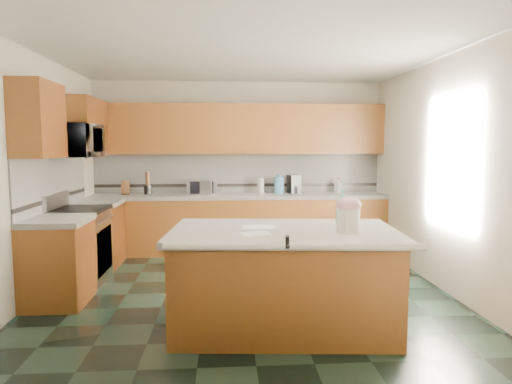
{
  "coord_description": "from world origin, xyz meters",
  "views": [
    {
      "loc": [
        -0.24,
        -5.11,
        1.67
      ],
      "look_at": [
        0.15,
        0.35,
        1.12
      ],
      "focal_mm": 32.0,
      "sensor_mm": 36.0,
      "label": 1
    }
  ],
  "objects": [
    {
      "name": "floor",
      "position": [
        0.0,
        0.0,
        0.0
      ],
      "size": [
        4.6,
        4.6,
        0.0
      ],
      "primitive_type": "plane",
      "color": "black",
      "rests_on": "ground"
    },
    {
      "name": "ceiling",
      "position": [
        0.0,
        0.0,
        2.7
      ],
      "size": [
        4.6,
        4.6,
        0.0
      ],
      "primitive_type": "plane",
      "color": "white",
      "rests_on": "ground"
    },
    {
      "name": "wall_back",
      "position": [
        0.0,
        2.32,
        1.35
      ],
      "size": [
        4.6,
        0.04,
        2.7
      ],
      "primitive_type": "cube",
      "color": "beige",
      "rests_on": "ground"
    },
    {
      "name": "wall_front",
      "position": [
        0.0,
        -2.32,
        1.35
      ],
      "size": [
        4.6,
        0.04,
        2.7
      ],
      "primitive_type": "cube",
      "color": "beige",
      "rests_on": "ground"
    },
    {
      "name": "wall_left",
      "position": [
        -2.32,
        0.0,
        1.35
      ],
      "size": [
        0.04,
        4.6,
        2.7
      ],
      "primitive_type": "cube",
      "color": "beige",
      "rests_on": "ground"
    },
    {
      "name": "wall_right",
      "position": [
        2.32,
        0.0,
        1.35
      ],
      "size": [
        0.04,
        4.6,
        2.7
      ],
      "primitive_type": "cube",
      "color": "beige",
      "rests_on": "ground"
    },
    {
      "name": "back_base_cab",
      "position": [
        0.0,
        2.0,
        0.43
      ],
      "size": [
        4.6,
        0.6,
        0.86
      ],
      "primitive_type": "cube",
      "color": "#3D1A08",
      "rests_on": "ground"
    },
    {
      "name": "back_countertop",
      "position": [
        0.0,
        2.0,
        0.89
      ],
      "size": [
        4.6,
        0.64,
        0.06
      ],
      "primitive_type": "cube",
      "color": "white",
      "rests_on": "back_base_cab"
    },
    {
      "name": "back_upper_cab",
      "position": [
        0.0,
        2.13,
        1.94
      ],
      "size": [
        4.6,
        0.33,
        0.78
      ],
      "primitive_type": "cube",
      "color": "#3D1A08",
      "rests_on": "wall_back"
    },
    {
      "name": "back_backsplash",
      "position": [
        0.0,
        2.29,
        1.24
      ],
      "size": [
        4.6,
        0.02,
        0.63
      ],
      "primitive_type": "cube",
      "color": "silver",
      "rests_on": "back_countertop"
    },
    {
      "name": "back_accent_band",
      "position": [
        0.0,
        2.28,
        1.04
      ],
      "size": [
        4.6,
        0.01,
        0.05
      ],
      "primitive_type": "cube",
      "color": "black",
      "rests_on": "back_countertop"
    },
    {
      "name": "left_base_cab_rear",
      "position": [
        -2.0,
        1.29,
        0.43
      ],
      "size": [
        0.6,
        0.82,
        0.86
      ],
      "primitive_type": "cube",
      "color": "#3D1A08",
      "rests_on": "ground"
    },
    {
      "name": "left_counter_rear",
      "position": [
        -2.0,
        1.29,
        0.89
      ],
      "size": [
        0.64,
        0.82,
        0.06
      ],
      "primitive_type": "cube",
      "color": "white",
      "rests_on": "left_base_cab_rear"
    },
    {
      "name": "left_base_cab_front",
      "position": [
        -2.0,
        -0.24,
        0.43
      ],
      "size": [
        0.6,
        0.72,
        0.86
      ],
      "primitive_type": "cube",
      "color": "#3D1A08",
      "rests_on": "ground"
    },
    {
      "name": "left_counter_front",
      "position": [
        -2.0,
        -0.24,
        0.89
      ],
      "size": [
        0.64,
        0.72,
        0.06
      ],
      "primitive_type": "cube",
      "color": "white",
      "rests_on": "left_base_cab_front"
    },
    {
      "name": "left_backsplash",
      "position": [
        -2.29,
        0.55,
        1.24
      ],
      "size": [
        0.02,
        2.3,
        0.63
      ],
      "primitive_type": "cube",
      "color": "silver",
      "rests_on": "wall_left"
    },
    {
      "name": "left_accent_band",
      "position": [
        -2.28,
        0.55,
        1.04
      ],
      "size": [
        0.01,
        2.3,
        0.05
      ],
      "primitive_type": "cube",
      "color": "black",
      "rests_on": "wall_left"
    },
    {
      "name": "left_upper_cab_rear",
      "position": [
        -2.13,
        1.42,
        1.94
      ],
      "size": [
        0.33,
        1.09,
        0.78
      ],
      "primitive_type": "cube",
      "color": "#3D1A08",
      "rests_on": "wall_left"
    },
    {
      "name": "left_upper_cab_front",
      "position": [
        -2.13,
        -0.24,
        1.94
      ],
      "size": [
        0.33,
        0.72,
        0.78
      ],
      "primitive_type": "cube",
      "color": "#3D1A08",
      "rests_on": "wall_left"
    },
    {
      "name": "range_body",
      "position": [
        -2.0,
        0.5,
        0.44
      ],
      "size": [
        0.6,
        0.76,
        0.88
      ],
      "primitive_type": "cube",
      "color": "#B7B7BC",
      "rests_on": "ground"
    },
    {
      "name": "range_oven_door",
      "position": [
        -1.71,
        0.5,
        0.4
      ],
      "size": [
        0.02,
        0.68,
        0.55
      ],
      "primitive_type": "cube",
      "color": "black",
      "rests_on": "range_body"
    },
    {
      "name": "range_cooktop",
      "position": [
        -2.0,
        0.5,
        0.9
      ],
      "size": [
        0.62,
        0.78,
        0.04
      ],
      "primitive_type": "cube",
      "color": "black",
      "rests_on": "range_body"
    },
    {
      "name": "range_handle",
      "position": [
        -1.68,
        0.5,
        0.78
      ],
      "size": [
        0.02,
        0.66,
        0.02
      ],
      "primitive_type": "cylinder",
      "rotation": [
        1.57,
        0.0,
        0.0
      ],
      "color": "#B7B7BC",
      "rests_on": "range_body"
    },
    {
      "name": "range_backguard",
      "position": [
        -2.26,
        0.5,
        1.02
      ],
      "size": [
        0.06,
        0.76,
        0.18
      ],
      "primitive_type": "cube",
      "color": "#B7B7BC",
      "rests_on": "range_body"
    },
    {
      "name": "microwave",
      "position": [
        -2.0,
        0.5,
        1.73
      ],
      "size": [
        0.5,
        0.73,
        0.41
      ],
      "primitive_type": "imported",
      "rotation": [
        0.0,
        0.0,
        1.57
      ],
      "color": "#B7B7BC",
      "rests_on": "wall_left"
    },
    {
      "name": "island_base",
      "position": [
        0.3,
        -1.06,
        0.43
      ],
      "size": [
        2.02,
        1.26,
        0.86
      ],
      "primitive_type": "cube",
      "rotation": [
        0.0,
        0.0,
        -0.08
      ],
      "color": "#3D1A08",
      "rests_on": "ground"
    },
    {
      "name": "island_top",
      "position": [
        0.3,
        -1.06,
        0.89
      ],
      "size": [
        2.13,
        1.37,
        0.06
      ],
      "primitive_type": "cube",
      "rotation": [
        0.0,
        0.0,
        -0.08
      ],
      "color": "white",
      "rests_on": "island_base"
    },
    {
      "name": "island_bullnose",
      "position": [
        0.3,
        -1.66,
        0.89
      ],
      "size": [
        2.04,
        0.23,
        0.06
      ],
      "primitive_type": "cylinder",
      "rotation": [
        0.0,
        1.57,
        -0.08
      ],
      "color": "white",
      "rests_on": "island_base"
    },
    {
      "name": "treat_jar",
      "position": [
        0.85,
        -1.23,
        1.03
      ],
      "size": [
        0.27,
        0.27,
        0.21
      ],
      "primitive_type": "cylinder",
      "rotation": [
        0.0,
        0.0,
        -0.43
      ],
      "color": "silver",
      "rests_on": "island_top"
    },
    {
      "name": "treat_jar_lid",
      "position": [
        0.85,
        -1.23,
        1.16
      ],
      "size": [
        0.22,
        0.22,
        0.14
      ],
      "primitive_type": "ellipsoid",
      "color": "pink",
      "rests_on": "treat_jar"
    },
    {
      "name": "treat_jar_knob",
      "position": [
        0.85,
        -1.23,
        1.21
      ],
      "size": [
        0.07,
        0.02,
        0.02
      ],
      "primitive_type": "cylinder",
      "rotation": [
        0.0,
        1.57,
        0.0
      ],
      "color": "tan",
      "rests_on": "treat_jar_lid"
    },
    {
      "name": "treat_jar_knob_end_l",
      "position": [
        0.81,
        -1.23,
        1.21
      ],
      "size": [
        0.04,
        0.04,
        0.04
      ],
      "primitive_type": "sphere",
      "color": "tan",
      "rests_on": "treat_jar_lid"
    },
    {
      "name": "treat_jar_knob_end_r",
      "position": [
        0.88,
        -1.23,
        1.21
      ],
      "size": [
        0.04,
        0.04,
        0.04
      ],
      "primitive_type": "sphere",
      "color": "tan",
      "rests_on": "treat_jar_lid"
    },
    {
      "name": "soap_bottle_island",
      "position": [
        0.88,
        -0.9,
        1.09
      ],
      "size": [
        0.14,
        0.14,
        0.34
      ],
      "primitive_type": "imported",
      "rotation": [
        0.0,
        0.0,
        -0.04
      ],
      "color": "#43BD99",
      "rests_on": "island_top"
    },
    {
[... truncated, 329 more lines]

